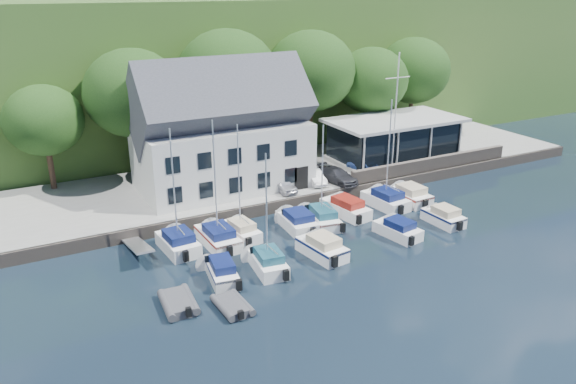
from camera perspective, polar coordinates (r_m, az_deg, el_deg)
name	(u,v)px	position (r m, az deg, el deg)	size (l,w,h in m)	color
ground	(408,255)	(39.80, 12.09, -6.23)	(180.00, 180.00, 0.00)	black
quay	(289,175)	(53.02, 0.11, 1.69)	(60.00, 13.00, 1.00)	gray
quay_face	(325,197)	(47.73, 3.78, -0.53)	(60.00, 0.30, 1.00)	#5F554C
hillside	(155,48)	(92.39, -13.35, 14.01)	(160.00, 75.00, 16.00)	#325B22
harbor_building	(222,137)	(47.97, -6.76, 5.57)	(14.40, 8.20, 8.70)	silver
club_pavilion	(394,139)	(56.92, 10.71, 5.33)	(13.20, 7.20, 4.10)	black
seawall	(432,164)	(54.60, 14.40, 2.81)	(18.00, 0.50, 1.20)	#5F554C
gangway	(137,253)	(40.53, -15.11, -6.00)	(1.20, 6.00, 1.40)	silver
car_silver	(282,184)	(47.46, -0.57, 0.78)	(1.38, 3.42, 1.17)	silver
car_white	(314,176)	(49.43, 2.66, 1.59)	(1.25, 3.57, 1.18)	silver
car_dgrey	(337,175)	(49.75, 4.95, 1.71)	(1.78, 4.38, 1.27)	#2E2E33
car_blue	(368,167)	(52.29, 8.12, 2.50)	(1.43, 3.62, 1.24)	#314F97
flagpole	(395,114)	(51.88, 10.85, 7.76)	(2.63, 0.20, 10.95)	silver
tree_0	(47,138)	(51.05, -23.32, 5.05)	(6.51, 6.51, 8.90)	#153710
tree_1	(135,116)	(50.90, -15.28, 7.49)	(8.43, 8.43, 11.52)	#153710
tree_2	(228,99)	(53.41, -6.07, 9.38)	(9.37, 9.37, 12.80)	#153710
tree_3	(311,92)	(58.03, 2.33, 10.12)	(9.00, 9.00, 12.30)	#153710
tree_4	(371,97)	(60.72, 8.40, 9.49)	(7.65, 7.65, 10.45)	#153710
tree_5	(412,87)	(65.72, 12.52, 10.33)	(8.09, 8.09, 11.06)	#153710
boat_r1_0	(174,187)	(38.36, -11.52, 0.50)	(2.21, 5.66, 9.48)	white
boat_r1_1	(215,185)	(38.90, -7.40, 0.75)	(2.17, 6.28, 9.13)	white
boat_r1_2	(239,183)	(40.01, -5.00, 0.88)	(1.76, 5.37, 8.42)	white
boat_r1_3	(297,219)	(42.62, 0.94, -2.81)	(2.17, 5.74, 1.46)	white
boat_r1_4	(322,171)	(42.23, 3.51, 2.17)	(1.93, 6.38, 8.68)	white
boat_r1_5	(346,206)	(45.33, 5.86, -1.42)	(1.96, 6.48, 1.52)	white
boat_r1_6	(389,152)	(46.17, 10.18, 3.99)	(2.22, 6.06, 9.46)	white
boat_r1_7	(409,193)	(48.79, 12.21, -0.15)	(2.24, 5.68, 1.56)	white
boat_r2_0	(221,269)	(35.86, -6.82, -7.74)	(1.66, 5.57, 1.42)	white
boat_r2_1	(266,207)	(35.17, -2.20, -1.52)	(1.92, 5.63, 8.83)	white
boat_r2_2	(322,246)	(38.47, 3.47, -5.45)	(2.00, 5.49, 1.57)	white
boat_r2_3	(398,228)	(42.13, 11.09, -3.57)	(1.91, 5.18, 1.37)	white
boat_r2_4	(444,215)	(45.09, 15.52, -2.27)	(1.86, 4.86, 1.44)	white
dinghy_0	(178,301)	(33.51, -11.09, -10.83)	(1.96, 3.27, 0.76)	#3D3E42
dinghy_1	(232,304)	(32.86, -5.67, -11.29)	(1.74, 2.90, 0.68)	#3D3E42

